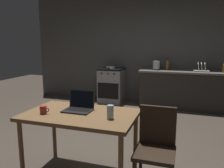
{
  "coord_description": "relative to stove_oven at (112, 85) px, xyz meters",
  "views": [
    {
      "loc": [
        1.2,
        -3.15,
        1.53
      ],
      "look_at": [
        -0.07,
        0.73,
        0.78
      ],
      "focal_mm": 36.24,
      "sensor_mm": 36.0,
      "label": 1
    }
  ],
  "objects": [
    {
      "name": "frying_pan",
      "position": [
        -0.02,
        -0.03,
        0.47
      ],
      "size": [
        0.24,
        0.41,
        0.05
      ],
      "color": "gray",
      "rests_on": "stove_oven"
    },
    {
      "name": "bottle_b",
      "position": [
        1.38,
        0.08,
        0.58
      ],
      "size": [
        0.08,
        0.08,
        0.28
      ],
      "color": "#8C601E",
      "rests_on": "kitchen_counter"
    },
    {
      "name": "back_wall",
      "position": [
        0.89,
        0.35,
        0.92
      ],
      "size": [
        6.4,
        0.1,
        2.73
      ],
      "primitive_type": "cube",
      "color": "#494947",
      "rests_on": "ground_plane"
    },
    {
      "name": "chair",
      "position": [
        1.55,
        -3.27,
        0.06
      ],
      "size": [
        0.4,
        0.4,
        0.88
      ],
      "rotation": [
        0.0,
        0.0,
        0.12
      ],
      "color": "#2D2116",
      "rests_on": "ground_plane"
    },
    {
      "name": "drinking_glass",
      "position": [
        1.08,
        -3.34,
        0.38
      ],
      "size": [
        0.07,
        0.07,
        0.15
      ],
      "color": "#99B7C6",
      "rests_on": "dining_table"
    },
    {
      "name": "ground_plane",
      "position": [
        0.59,
        -2.32,
        -0.44
      ],
      "size": [
        12.0,
        12.0,
        0.0
      ],
      "primitive_type": "plane",
      "color": "#473D33"
    },
    {
      "name": "coffee_mug",
      "position": [
        0.32,
        -3.41,
        0.35
      ],
      "size": [
        0.11,
        0.07,
        0.09
      ],
      "color": "#9E2D28",
      "rests_on": "dining_table"
    },
    {
      "name": "dining_table",
      "position": [
        0.7,
        -3.26,
        0.23
      ],
      "size": [
        1.25,
        0.77,
        0.75
      ],
      "color": "brown",
      "rests_on": "ground_plane"
    },
    {
      "name": "kitchen_counter",
      "position": [
        1.83,
        0.0,
        0.0
      ],
      "size": [
        2.16,
        0.64,
        0.89
      ],
      "color": "#282623",
      "rests_on": "ground_plane"
    },
    {
      "name": "laptop",
      "position": [
        0.64,
        -3.18,
        0.35
      ],
      "size": [
        0.32,
        0.25,
        0.23
      ],
      "rotation": [
        0.0,
        0.0,
        -0.17
      ],
      "color": "#232326",
      "rests_on": "dining_table"
    },
    {
      "name": "dish_rack",
      "position": [
        2.14,
        0.0,
        0.49
      ],
      "size": [
        0.34,
        0.26,
        0.21
      ],
      "color": "silver",
      "rests_on": "kitchen_counter"
    },
    {
      "name": "stove_oven",
      "position": [
        0.0,
        0.0,
        0.0
      ],
      "size": [
        0.6,
        0.62,
        0.89
      ],
      "color": "gray",
      "rests_on": "ground_plane"
    },
    {
      "name": "electric_kettle",
      "position": [
        1.13,
        0.0,
        0.55
      ],
      "size": [
        0.2,
        0.18,
        0.22
      ],
      "color": "black",
      "rests_on": "kitchen_counter"
    },
    {
      "name": "bottle",
      "position": [
        2.6,
        -0.05,
        0.56
      ],
      "size": [
        0.07,
        0.07,
        0.24
      ],
      "color": "#8C601E",
      "rests_on": "kitchen_counter"
    }
  ]
}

